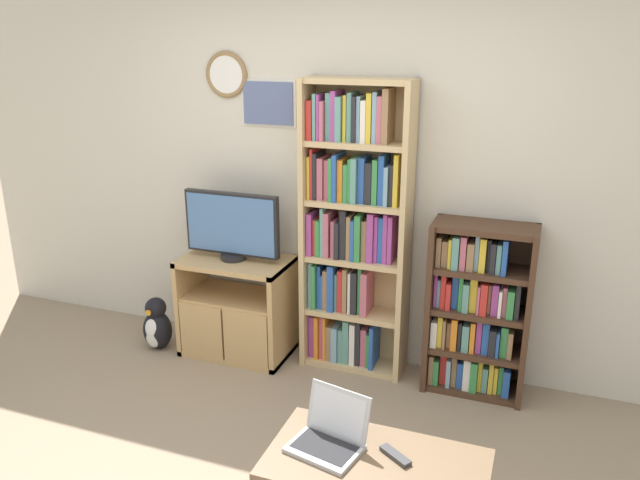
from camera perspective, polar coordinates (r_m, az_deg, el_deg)
The scene contains 9 objects.
wall_back at distance 4.23m, azimuth 1.69°, elevation 5.86°, with size 6.01×0.09×2.60m.
tv_stand at distance 4.53m, azimuth -7.69°, elevation -6.09°, with size 0.76×0.46×0.72m.
television at distance 4.34m, azimuth -8.06°, elevation 1.27°, with size 0.69×0.18×0.48m.
bookshelf_tall at distance 4.12m, azimuth 2.98°, elevation 0.85°, with size 0.71×0.27×1.97m.
bookshelf_short at distance 4.10m, azimuth 14.09°, elevation -6.38°, with size 0.63×0.32×1.13m.
coffee_table at distance 2.88m, azimuth 5.10°, elevation -20.36°, with size 0.95×0.52×0.48m.
laptop at distance 2.89m, azimuth 0.95°, elevation -17.26°, with size 0.35×0.32×0.24m.
remote_near_laptop at distance 2.87m, azimuth 6.90°, elevation -18.97°, with size 0.16×0.12×0.02m.
penguin_figurine at distance 4.77m, azimuth -14.71°, elevation -7.59°, with size 0.22×0.19×0.40m.
Camera 1 is at (1.31, -2.12, 2.22)m, focal length 35.00 mm.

